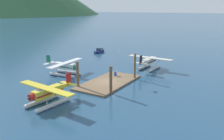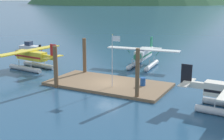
# 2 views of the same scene
# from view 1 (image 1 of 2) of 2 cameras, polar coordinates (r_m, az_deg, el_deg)

# --- Properties ---
(ground_plane) EXTENTS (1200.00, 1200.00, 0.00)m
(ground_plane) POSITION_cam_1_polar(r_m,az_deg,el_deg) (44.59, -0.86, -3.11)
(ground_plane) COLOR navy
(dock_platform) EXTENTS (13.62, 6.82, 0.30)m
(dock_platform) POSITION_cam_1_polar(r_m,az_deg,el_deg) (44.54, -0.86, -2.93)
(dock_platform) COLOR brown
(dock_platform) RESTS_ON ground
(piling_near_left) EXTENTS (0.48, 0.48, 4.64)m
(piling_near_left) POSITION_cam_1_polar(r_m,az_deg,el_deg) (38.38, -0.29, -2.45)
(piling_near_left) COLOR brown
(piling_near_left) RESTS_ON ground
(piling_near_right) EXTENTS (0.40, 0.40, 5.07)m
(piling_near_right) POSITION_cam_1_polar(r_m,az_deg,el_deg) (46.59, 5.45, 0.84)
(piling_near_right) COLOR brown
(piling_near_right) RESTS_ON ground
(piling_far_left) EXTENTS (0.46, 0.46, 4.70)m
(piling_far_left) POSITION_cam_1_polar(r_m,az_deg,el_deg) (41.64, -8.15, -1.18)
(piling_far_left) COLOR brown
(piling_far_left) RESTS_ON ground
(flagpole) EXTENTS (0.95, 0.10, 5.71)m
(flagpole) POSITION_cam_1_polar(r_m,az_deg,el_deg) (44.03, 1.25, 1.88)
(flagpole) COLOR silver
(flagpole) RESTS_ON dock_platform
(fuel_drum) EXTENTS (0.62, 0.62, 0.88)m
(fuel_drum) POSITION_cam_1_polar(r_m,az_deg,el_deg) (47.96, 0.82, -0.91)
(fuel_drum) COLOR #1E4C99
(fuel_drum) RESTS_ON dock_platform
(seaplane_white_bow_centre) EXTENTS (10.48, 7.97, 3.84)m
(seaplane_white_bow_centre) POSITION_cam_1_polar(r_m,az_deg,el_deg) (50.31, -11.14, 0.54)
(seaplane_white_bow_centre) COLOR #B7BABF
(seaplane_white_bow_centre) RESTS_ON ground
(seaplane_yellow_port_fwd) EXTENTS (7.96, 10.49, 3.84)m
(seaplane_yellow_port_fwd) POSITION_cam_1_polar(r_m,az_deg,el_deg) (35.63, -15.07, -5.60)
(seaplane_yellow_port_fwd) COLOR #B7BABF
(seaplane_yellow_port_fwd) RESTS_ON ground
(seaplane_cream_stbd_aft) EXTENTS (7.98, 10.46, 3.84)m
(seaplane_cream_stbd_aft) POSITION_cam_1_polar(r_m,az_deg,el_deg) (54.80, 8.84, 1.80)
(seaplane_cream_stbd_aft) COLOR #B7BABF
(seaplane_cream_stbd_aft) RESTS_ON ground
(boat_navy_open_east) EXTENTS (4.87, 2.07, 1.50)m
(boat_navy_open_east) POSITION_cam_1_polar(r_m,az_deg,el_deg) (74.57, -3.13, 4.50)
(boat_navy_open_east) COLOR navy
(boat_navy_open_east) RESTS_ON ground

